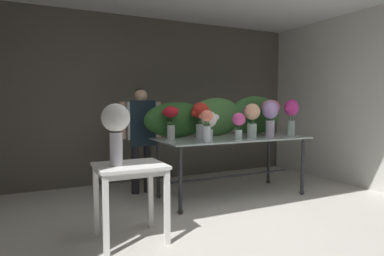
# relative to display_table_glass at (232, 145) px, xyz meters

# --- Properties ---
(ground_plane) EXTENTS (7.37, 7.37, 0.00)m
(ground_plane) POSITION_rel_display_table_glass_xyz_m (-0.52, -0.06, -0.75)
(ground_plane) COLOR beige
(wall_back) EXTENTS (5.48, 0.12, 2.85)m
(wall_back) POSITION_rel_display_table_glass_xyz_m (-0.52, 1.62, 0.67)
(wall_back) COLOR #5B564C
(wall_back) RESTS_ON ground
(wall_right) EXTENTS (0.12, 3.47, 2.85)m
(wall_right) POSITION_rel_display_table_glass_xyz_m (2.22, -0.06, 0.67)
(wall_right) COLOR silver
(wall_right) RESTS_ON ground
(display_table_glass) EXTENTS (2.20, 0.99, 0.88)m
(display_table_glass) POSITION_rel_display_table_glass_xyz_m (0.00, 0.00, 0.00)
(display_table_glass) COLOR #B4C4C1
(display_table_glass) RESTS_ON ground
(side_table_white) EXTENTS (0.66, 0.57, 0.77)m
(side_table_white) POSITION_rel_display_table_glass_xyz_m (-1.77, -0.90, -0.10)
(side_table_white) COLOR white
(side_table_white) RESTS_ON ground
(florist) EXTENTS (0.64, 0.24, 1.59)m
(florist) POSITION_rel_display_table_glass_xyz_m (-1.14, 0.76, 0.23)
(florist) COLOR #232328
(florist) RESTS_ON ground
(foliage_backdrop) EXTENTS (2.39, 0.30, 0.61)m
(foliage_backdrop) POSITION_rel_display_table_glass_xyz_m (-0.02, 0.37, 0.40)
(foliage_backdrop) COLOR #2D6028
(foliage_backdrop) RESTS_ON display_table_glass
(vase_peach_peonies) EXTENTS (0.24, 0.23, 0.49)m
(vase_peach_peonies) POSITION_rel_display_table_glass_xyz_m (0.21, -0.19, 0.41)
(vase_peach_peonies) COLOR silver
(vase_peach_peonies) RESTS_ON display_table_glass
(vase_rosy_carnations) EXTENTS (0.30, 0.30, 0.55)m
(vase_rosy_carnations) POSITION_rel_display_table_glass_xyz_m (0.78, 0.10, 0.48)
(vase_rosy_carnations) COLOR silver
(vase_rosy_carnations) RESTS_ON display_table_glass
(vase_lilac_tulips) EXTENTS (0.27, 0.24, 0.54)m
(vase_lilac_tulips) POSITION_rel_display_table_glass_xyz_m (0.58, -0.15, 0.44)
(vase_lilac_tulips) COLOR silver
(vase_lilac_tulips) RESTS_ON display_table_glass
(vase_coral_freesia) EXTENTS (0.18, 0.16, 0.41)m
(vase_coral_freesia) POSITION_rel_display_table_glass_xyz_m (-0.64, -0.40, 0.36)
(vase_coral_freesia) COLOR silver
(vase_coral_freesia) RESTS_ON display_table_glass
(vase_scarlet_roses) EXTENTS (0.28, 0.24, 0.51)m
(vase_scarlet_roses) POSITION_rel_display_table_glass_xyz_m (-0.44, 0.15, 0.44)
(vase_scarlet_roses) COLOR silver
(vase_scarlet_roses) RESTS_ON display_table_glass
(vase_magenta_stock) EXTENTS (0.22, 0.22, 0.55)m
(vase_magenta_stock) POSITION_rel_display_table_glass_xyz_m (0.98, -0.15, 0.46)
(vase_magenta_stock) COLOR silver
(vase_magenta_stock) RESTS_ON display_table_glass
(vase_ivory_hydrangea) EXTENTS (0.24, 0.21, 0.39)m
(vase_ivory_hydrangea) POSITION_rel_display_table_glass_xyz_m (-0.48, -0.19, 0.36)
(vase_ivory_hydrangea) COLOR silver
(vase_ivory_hydrangea) RESTS_ON display_table_glass
(vase_violet_snapdragons) EXTENTS (0.28, 0.25, 0.48)m
(vase_violet_snapdragons) POSITION_rel_display_table_glass_xyz_m (0.36, 0.03, 0.43)
(vase_violet_snapdragons) COLOR silver
(vase_violet_snapdragons) RESTS_ON display_table_glass
(vase_fuchsia_anemones) EXTENTS (0.20, 0.18, 0.37)m
(vase_fuchsia_anemones) POSITION_rel_display_table_glass_xyz_m (-0.10, -0.32, 0.34)
(vase_fuchsia_anemones) COLOR silver
(vase_fuchsia_anemones) RESTS_ON display_table_glass
(vase_crimson_lilies) EXTENTS (0.24, 0.21, 0.46)m
(vase_crimson_lilies) POSITION_rel_display_table_glass_xyz_m (-0.90, 0.15, 0.40)
(vase_crimson_lilies) COLOR silver
(vase_crimson_lilies) RESTS_ON display_table_glass
(vase_white_roses_tall) EXTENTS (0.27, 0.27, 0.60)m
(vase_white_roses_tall) POSITION_rel_display_table_glass_xyz_m (-1.90, -0.90, 0.40)
(vase_white_roses_tall) COLOR silver
(vase_white_roses_tall) RESTS_ON side_table_white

